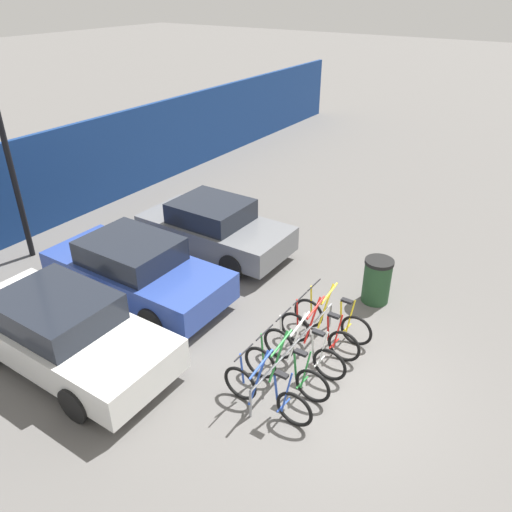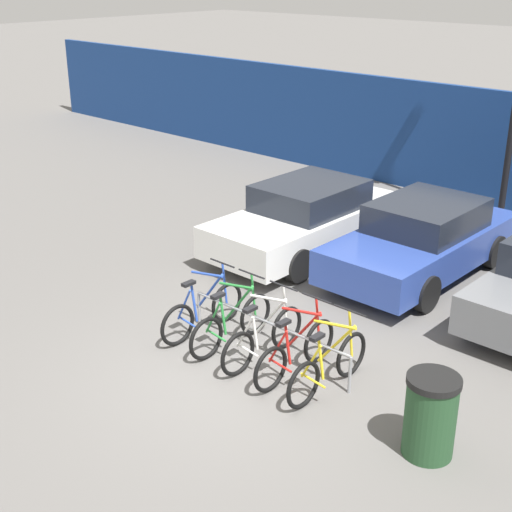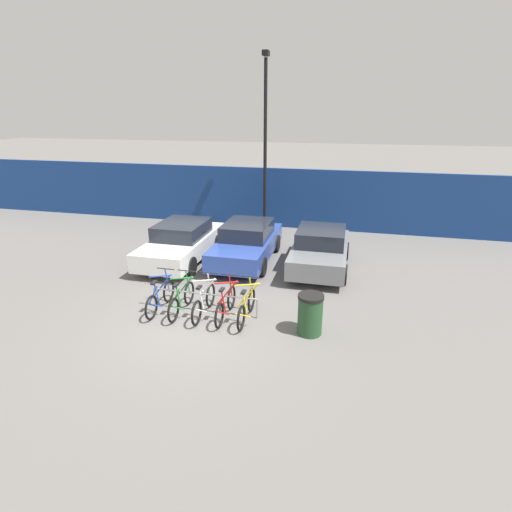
{
  "view_description": "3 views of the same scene",
  "coord_description": "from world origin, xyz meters",
  "px_view_note": "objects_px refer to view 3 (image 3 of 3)",
  "views": [
    {
      "loc": [
        -6.32,
        -2.65,
        6.31
      ],
      "look_at": [
        1.22,
        2.34,
        1.27
      ],
      "focal_mm": 35.0,
      "sensor_mm": 36.0,
      "label": 1
    },
    {
      "loc": [
        6.07,
        -6.19,
        5.35
      ],
      "look_at": [
        -0.85,
        1.35,
        1.14
      ],
      "focal_mm": 50.0,
      "sensor_mm": 36.0,
      "label": 2
    },
    {
      "loc": [
        3.62,
        -8.39,
        5.18
      ],
      "look_at": [
        1.2,
        1.66,
        1.38
      ],
      "focal_mm": 28.0,
      "sensor_mm": 36.0,
      "label": 3
    }
  ],
  "objects_px": {
    "car_grey": "(320,249)",
    "bicycle_white": "(204,302)",
    "bicycle_red": "(226,305)",
    "bicycle_yellow": "(246,307)",
    "lamp_post": "(265,139)",
    "bicycle_blue": "(160,297)",
    "car_white": "(182,242)",
    "bike_rack": "(204,296)",
    "bicycle_green": "(182,300)",
    "car_blue": "(247,242)",
    "trash_bin": "(310,314)"
  },
  "relations": [
    {
      "from": "car_white",
      "to": "trash_bin",
      "type": "xyz_separation_m",
      "value": [
        5.08,
        -4.05,
        -0.17
      ]
    },
    {
      "from": "trash_bin",
      "to": "bicycle_yellow",
      "type": "bearing_deg",
      "value": 170.85
    },
    {
      "from": "car_blue",
      "to": "bicycle_yellow",
      "type": "bearing_deg",
      "value": -75.46
    },
    {
      "from": "bicycle_yellow",
      "to": "trash_bin",
      "type": "xyz_separation_m",
      "value": [
        1.67,
        -0.27,
        0.14
      ]
    },
    {
      "from": "bike_rack",
      "to": "car_blue",
      "type": "xyz_separation_m",
      "value": [
        0.11,
        4.12,
        0.22
      ]
    },
    {
      "from": "bicycle_green",
      "to": "car_blue",
      "type": "xyz_separation_m",
      "value": [
        0.7,
        4.27,
        0.31
      ]
    },
    {
      "from": "bike_rack",
      "to": "bicycle_blue",
      "type": "bearing_deg",
      "value": -173.02
    },
    {
      "from": "bike_rack",
      "to": "car_blue",
      "type": "distance_m",
      "value": 4.13
    },
    {
      "from": "car_white",
      "to": "bike_rack",
      "type": "bearing_deg",
      "value": -58.82
    },
    {
      "from": "bike_rack",
      "to": "trash_bin",
      "type": "bearing_deg",
      "value": -8.24
    },
    {
      "from": "car_grey",
      "to": "lamp_post",
      "type": "distance_m",
      "value": 5.82
    },
    {
      "from": "bicycle_red",
      "to": "lamp_post",
      "type": "bearing_deg",
      "value": 96.93
    },
    {
      "from": "lamp_post",
      "to": "car_white",
      "type": "bearing_deg",
      "value": -117.04
    },
    {
      "from": "bicycle_blue",
      "to": "bicycle_red",
      "type": "relative_size",
      "value": 1.0
    },
    {
      "from": "lamp_post",
      "to": "bicycle_blue",
      "type": "bearing_deg",
      "value": -98.29
    },
    {
      "from": "lamp_post",
      "to": "bicycle_white",
      "type": "bearing_deg",
      "value": -89.32
    },
    {
      "from": "bicycle_blue",
      "to": "bicycle_yellow",
      "type": "bearing_deg",
      "value": 3.22
    },
    {
      "from": "car_grey",
      "to": "bicycle_white",
      "type": "bearing_deg",
      "value": -123.25
    },
    {
      "from": "bicycle_green",
      "to": "car_blue",
      "type": "height_order",
      "value": "car_blue"
    },
    {
      "from": "bicycle_yellow",
      "to": "trash_bin",
      "type": "distance_m",
      "value": 1.7
    },
    {
      "from": "bicycle_white",
      "to": "trash_bin",
      "type": "bearing_deg",
      "value": -8.49
    },
    {
      "from": "bicycle_blue",
      "to": "trash_bin",
      "type": "distance_m",
      "value": 4.11
    },
    {
      "from": "bicycle_yellow",
      "to": "car_grey",
      "type": "height_order",
      "value": "car_grey"
    },
    {
      "from": "bike_rack",
      "to": "lamp_post",
      "type": "xyz_separation_m",
      "value": [
        -0.05,
        7.83,
        3.56
      ]
    },
    {
      "from": "bicycle_yellow",
      "to": "bicycle_green",
      "type": "bearing_deg",
      "value": 179.67
    },
    {
      "from": "lamp_post",
      "to": "trash_bin",
      "type": "height_order",
      "value": "lamp_post"
    },
    {
      "from": "bicycle_green",
      "to": "car_grey",
      "type": "distance_m",
      "value": 5.3
    },
    {
      "from": "bicycle_white",
      "to": "trash_bin",
      "type": "relative_size",
      "value": 1.66
    },
    {
      "from": "bike_rack",
      "to": "bicycle_yellow",
      "type": "distance_m",
      "value": 1.23
    },
    {
      "from": "bicycle_blue",
      "to": "trash_bin",
      "type": "bearing_deg",
      "value": -0.53
    },
    {
      "from": "bicycle_green",
      "to": "bicycle_yellow",
      "type": "relative_size",
      "value": 1.0
    },
    {
      "from": "car_blue",
      "to": "lamp_post",
      "type": "bearing_deg",
      "value": 92.46
    },
    {
      "from": "bicycle_yellow",
      "to": "car_white",
      "type": "distance_m",
      "value": 5.1
    },
    {
      "from": "bike_rack",
      "to": "bicycle_yellow",
      "type": "xyz_separation_m",
      "value": [
        1.21,
        -0.15,
        -0.1
      ]
    },
    {
      "from": "trash_bin",
      "to": "car_white",
      "type": "bearing_deg",
      "value": 141.46
    },
    {
      "from": "car_white",
      "to": "lamp_post",
      "type": "distance_m",
      "value": 5.78
    },
    {
      "from": "bicycle_white",
      "to": "lamp_post",
      "type": "bearing_deg",
      "value": 87.59
    },
    {
      "from": "bicycle_blue",
      "to": "car_white",
      "type": "height_order",
      "value": "car_white"
    },
    {
      "from": "bicycle_red",
      "to": "bicycle_yellow",
      "type": "height_order",
      "value": "same"
    },
    {
      "from": "car_white",
      "to": "car_blue",
      "type": "relative_size",
      "value": 1.02
    },
    {
      "from": "bike_rack",
      "to": "bicycle_red",
      "type": "xyz_separation_m",
      "value": [
        0.65,
        -0.15,
        -0.1
      ]
    },
    {
      "from": "bicycle_yellow",
      "to": "lamp_post",
      "type": "distance_m",
      "value": 8.86
    },
    {
      "from": "bike_rack",
      "to": "bicycle_white",
      "type": "distance_m",
      "value": 0.18
    },
    {
      "from": "bicycle_white",
      "to": "bicycle_red",
      "type": "distance_m",
      "value": 0.61
    },
    {
      "from": "bicycle_blue",
      "to": "bicycle_green",
      "type": "height_order",
      "value": "same"
    },
    {
      "from": "bicycle_white",
      "to": "car_white",
      "type": "relative_size",
      "value": 0.39
    },
    {
      "from": "trash_bin",
      "to": "car_grey",
      "type": "bearing_deg",
      "value": 91.89
    },
    {
      "from": "bicycle_blue",
      "to": "bicycle_green",
      "type": "relative_size",
      "value": 1.0
    },
    {
      "from": "bike_rack",
      "to": "bicycle_green",
      "type": "distance_m",
      "value": 0.62
    },
    {
      "from": "bicycle_green",
      "to": "bicycle_red",
      "type": "relative_size",
      "value": 1.0
    }
  ]
}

